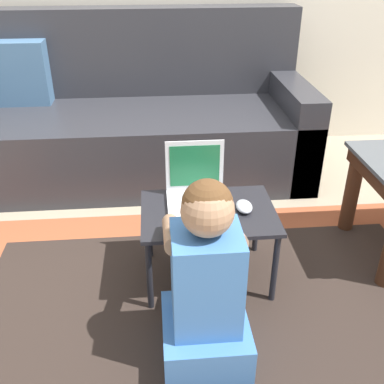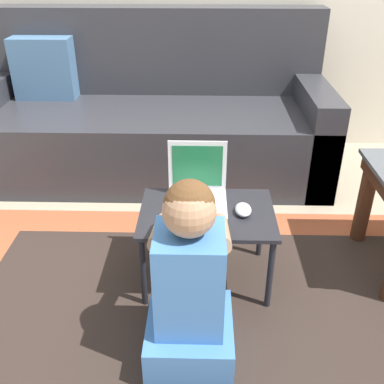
{
  "view_description": "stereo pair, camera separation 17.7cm",
  "coord_description": "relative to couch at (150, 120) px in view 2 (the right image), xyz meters",
  "views": [
    {
      "loc": [
        -0.08,
        -1.39,
        1.26
      ],
      "look_at": [
        0.06,
        0.15,
        0.4
      ],
      "focal_mm": 42.0,
      "sensor_mm": 36.0,
      "label": 1
    },
    {
      "loc": [
        0.1,
        -1.39,
        1.26
      ],
      "look_at": [
        0.06,
        0.15,
        0.4
      ],
      "focal_mm": 42.0,
      "sensor_mm": 36.0,
      "label": 2
    }
  ],
  "objects": [
    {
      "name": "area_rug",
      "position": [
        0.34,
        -1.29,
        -0.3
      ],
      "size": [
        2.55,
        1.46,
        0.01
      ],
      "color": "#9E4C2D",
      "rests_on": "ground_plane"
    },
    {
      "name": "couch",
      "position": [
        0.0,
        0.0,
        0.0
      ],
      "size": [
        2.06,
        0.83,
        0.92
      ],
      "color": "#2D2D33",
      "rests_on": "ground_plane"
    },
    {
      "name": "computer_mouse",
      "position": [
        0.48,
        -1.1,
        0.05
      ],
      "size": [
        0.06,
        0.1,
        0.03
      ],
      "color": "#B2B7C1",
      "rests_on": "laptop_desk"
    },
    {
      "name": "laptop_desk",
      "position": [
        0.34,
        -1.09,
        -0.01
      ],
      "size": [
        0.53,
        0.38,
        0.34
      ],
      "color": "black",
      "rests_on": "ground_plane"
    },
    {
      "name": "ground_plane",
      "position": [
        0.22,
        -1.19,
        -0.31
      ],
      "size": [
        16.0,
        16.0,
        0.0
      ],
      "primitive_type": "plane",
      "color": "gray"
    },
    {
      "name": "person_seated",
      "position": [
        0.29,
        -1.49,
        -0.01
      ],
      "size": [
        0.29,
        0.45,
        0.68
      ],
      "color": "#3D70B2",
      "rests_on": "ground_plane"
    },
    {
      "name": "laptop",
      "position": [
        0.3,
        -1.03,
        0.07
      ],
      "size": [
        0.24,
        0.23,
        0.24
      ],
      "color": "silver",
      "rests_on": "laptop_desk"
    }
  ]
}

